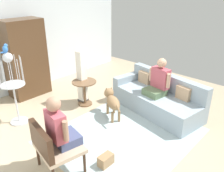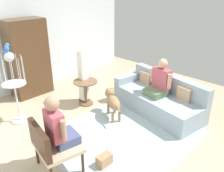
% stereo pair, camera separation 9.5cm
% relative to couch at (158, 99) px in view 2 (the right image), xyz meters
% --- Properties ---
extents(ground_plane, '(7.50, 7.50, 0.00)m').
position_rel_couch_xyz_m(ground_plane, '(-1.31, 0.14, -0.29)').
color(ground_plane, tan).
extents(back_wall, '(6.60, 0.12, 2.68)m').
position_rel_couch_xyz_m(back_wall, '(-1.31, 3.33, 1.04)').
color(back_wall, silver).
rests_on(back_wall, ground).
extents(area_rug, '(2.68, 2.31, 0.01)m').
position_rel_couch_xyz_m(area_rug, '(-1.31, -0.08, -0.29)').
color(area_rug, '#9EB2B7').
rests_on(area_rug, ground).
extents(couch, '(1.20, 2.18, 0.81)m').
position_rel_couch_xyz_m(couch, '(0.00, 0.00, 0.00)').
color(couch, '#8EA0AD').
rests_on(couch, ground).
extents(armchair, '(0.72, 0.79, 0.85)m').
position_rel_couch_xyz_m(armchair, '(-2.74, 0.09, 0.21)').
color(armchair, '#382316').
rests_on(armchair, ground).
extents(person_on_couch, '(0.51, 0.56, 0.81)m').
position_rel_couch_xyz_m(person_on_couch, '(-0.05, -0.02, 0.45)').
color(person_on_couch, '#57704E').
extents(person_on_armchair, '(0.48, 0.54, 0.82)m').
position_rel_couch_xyz_m(person_on_armchair, '(-2.60, 0.07, 0.48)').
color(person_on_armchair, '#414B73').
extents(round_end_table, '(0.57, 0.57, 0.59)m').
position_rel_couch_xyz_m(round_end_table, '(-0.94, 1.42, 0.10)').
color(round_end_table, brown).
rests_on(round_end_table, ground).
extents(dog, '(0.53, 0.78, 0.58)m').
position_rel_couch_xyz_m(dog, '(-0.90, 0.57, 0.07)').
color(dog, olive).
rests_on(dog, ground).
extents(bird_cage_stand, '(0.47, 0.47, 1.51)m').
position_rel_couch_xyz_m(bird_cage_stand, '(-2.41, 1.84, 0.58)').
color(bird_cage_stand, silver).
rests_on(bird_cage_stand, ground).
extents(parrot, '(0.17, 0.10, 0.17)m').
position_rel_couch_xyz_m(parrot, '(-2.43, 1.84, 1.29)').
color(parrot, blue).
rests_on(parrot, bird_cage_stand).
extents(column_lamp, '(0.20, 0.20, 1.28)m').
position_rel_couch_xyz_m(column_lamp, '(-0.87, 1.57, 0.34)').
color(column_lamp, '#4C4742').
rests_on(column_lamp, ground).
extents(armoire_cabinet, '(0.94, 0.56, 1.93)m').
position_rel_couch_xyz_m(armoire_cabinet, '(-1.53, 2.92, 0.67)').
color(armoire_cabinet, '#4C331E').
rests_on(armoire_cabinet, ground).
extents(handbag, '(0.25, 0.15, 0.18)m').
position_rel_couch_xyz_m(handbag, '(-2.09, -0.39, -0.20)').
color(handbag, '#99724C').
rests_on(handbag, ground).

